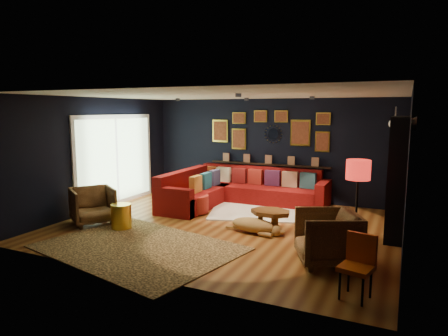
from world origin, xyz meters
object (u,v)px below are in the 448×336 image
at_px(sectional, 233,191).
at_px(pouf, 196,204).
at_px(floor_lamp, 358,174).
at_px(armchair_left, 93,204).
at_px(orange_chair, 358,261).
at_px(gold_stool, 121,217).
at_px(armchair_right, 327,235).
at_px(dog, 253,222).
at_px(coffee_table, 270,214).

distance_m(sectional, pouf, 1.27).
distance_m(sectional, floor_lamp, 3.74).
relative_size(armchair_left, orange_chair, 1.03).
relative_size(sectional, armchair_left, 4.14).
xyz_separation_m(armchair_left, gold_stool, (0.77, -0.06, -0.16)).
bearing_deg(armchair_left, armchair_right, -57.18).
bearing_deg(sectional, armchair_left, -124.89).
bearing_deg(orange_chair, armchair_left, -178.05).
bearing_deg(floor_lamp, dog, -175.33).
bearing_deg(dog, armchair_left, -160.55).
relative_size(sectional, pouf, 5.81).
xyz_separation_m(coffee_table, pouf, (-1.96, 0.61, -0.12)).
relative_size(coffee_table, gold_stool, 1.71).
xyz_separation_m(armchair_right, floor_lamp, (0.29, 1.08, 0.79)).
xyz_separation_m(sectional, armchair_right, (2.83, -2.94, 0.12)).
relative_size(armchair_left, dog, 0.69).
bearing_deg(coffee_table, armchair_right, -41.58).
height_order(armchair_right, orange_chair, armchair_right).
height_order(coffee_table, floor_lamp, floor_lamp).
distance_m(gold_stool, orange_chair, 4.67).
height_order(pouf, gold_stool, gold_stool).
xyz_separation_m(coffee_table, dog, (-0.28, -0.19, -0.14)).
xyz_separation_m(pouf, gold_stool, (-0.76, -1.64, 0.02)).
distance_m(armchair_left, gold_stool, 0.79).
bearing_deg(gold_stool, coffee_table, 20.62).
relative_size(armchair_left, floor_lamp, 0.56).
xyz_separation_m(orange_chair, floor_lamp, (-0.27, 2.06, 0.77)).
bearing_deg(dog, gold_stool, -155.20).
distance_m(gold_stool, floor_lamp, 4.50).
bearing_deg(gold_stool, armchair_left, 175.37).
xyz_separation_m(floor_lamp, dog, (-1.84, -0.15, -1.03)).
bearing_deg(orange_chair, pouf, 158.41).
height_order(pouf, dog, pouf).
relative_size(orange_chair, dog, 0.67).
height_order(sectional, orange_chair, sectional).
height_order(sectional, armchair_right, armchair_right).
xyz_separation_m(coffee_table, armchair_left, (-3.49, -0.96, 0.06)).
height_order(sectional, gold_stool, sectional).
xyz_separation_m(gold_stool, dog, (2.44, 0.83, -0.04)).
bearing_deg(dog, coffee_table, 40.83).
xyz_separation_m(armchair_right, orange_chair, (0.55, -0.97, 0.02)).
relative_size(pouf, floor_lamp, 0.40).
relative_size(sectional, orange_chair, 4.26).
bearing_deg(armchair_right, orange_chair, 4.78).
distance_m(coffee_table, floor_lamp, 1.79).
distance_m(pouf, orange_chair, 4.66).
bearing_deg(gold_stool, armchair_right, -1.48).
xyz_separation_m(armchair_left, floor_lamp, (5.05, 0.92, 0.82)).
bearing_deg(dog, pouf, 160.44).
relative_size(gold_stool, orange_chair, 0.62).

